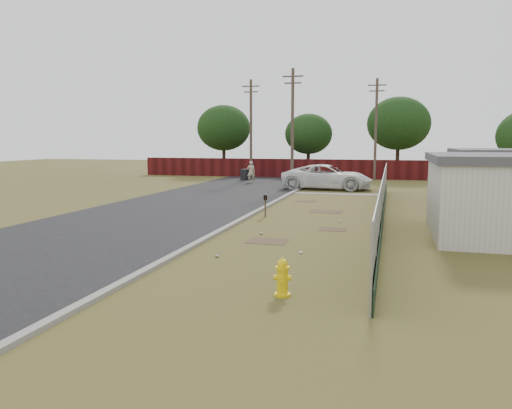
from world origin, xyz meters
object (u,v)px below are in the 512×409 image
(mailbox, at_px, (265,199))
(pickup_truck, at_px, (327,177))
(pedestrian, at_px, (251,172))
(trash_bin, at_px, (245,174))
(fire_hydrant, at_px, (282,278))

(mailbox, bearing_deg, pickup_truck, 85.22)
(pedestrian, height_order, trash_bin, pedestrian)
(fire_hydrant, relative_size, trash_bin, 0.95)
(trash_bin, bearing_deg, fire_hydrant, -72.10)
(mailbox, relative_size, trash_bin, 1.09)
(pedestrian, relative_size, trash_bin, 1.90)
(trash_bin, bearing_deg, pickup_truck, -38.45)
(pickup_truck, xyz_separation_m, pedestrian, (-6.88, 3.77, 0.02))
(mailbox, relative_size, pickup_truck, 0.16)
(pickup_truck, relative_size, pedestrian, 3.53)
(pedestrian, bearing_deg, mailbox, 90.93)
(fire_hydrant, relative_size, pickup_truck, 0.14)
(pickup_truck, bearing_deg, trash_bin, 52.97)
(fire_hydrant, bearing_deg, pickup_truck, 94.79)
(mailbox, height_order, pedestrian, pedestrian)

